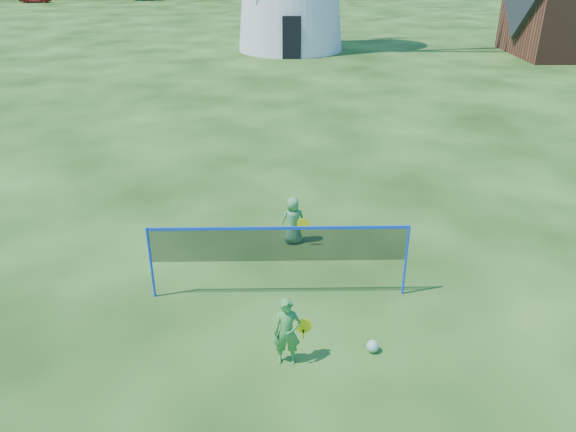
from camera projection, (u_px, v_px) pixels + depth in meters
The scene contains 5 objects.
ground at pixel (279, 293), 11.20m from camera, with size 220.00×220.00×0.00m, color black.
badminton_net at pixel (279, 246), 10.64m from camera, with size 5.05×0.05×1.55m.
player_girl at pixel (287, 332), 9.09m from camera, with size 0.65×0.34×1.25m.
player_boy at pixel (293, 220), 12.87m from camera, with size 0.66×0.44×1.15m.
play_ball at pixel (373, 346), 9.55m from camera, with size 0.22×0.22×0.22m, color green.
Camera 1 is at (0.01, -9.35, 6.37)m, focal length 34.40 mm.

